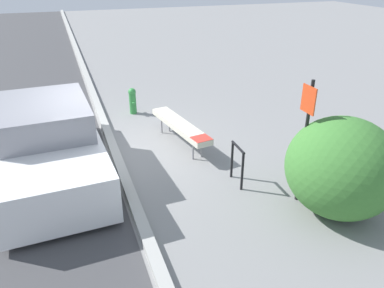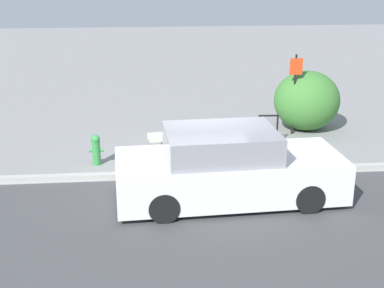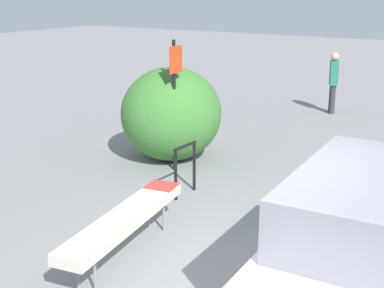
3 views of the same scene
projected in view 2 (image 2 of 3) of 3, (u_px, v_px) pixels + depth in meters
name	position (u px, v px, depth m)	size (l,w,h in m)	color
ground_plane	(200.00, 175.00, 12.45)	(60.00, 60.00, 0.00)	gray
curb	(200.00, 173.00, 12.43)	(60.00, 0.20, 0.13)	#A8A8A3
bench	(194.00, 134.00, 13.80)	(2.40, 0.79, 0.57)	gray
bike_rack	(268.00, 126.00, 14.45)	(0.55, 0.07, 0.83)	black
sign_post	(295.00, 87.00, 15.00)	(0.36, 0.08, 2.30)	black
fire_hydrant	(96.00, 149.00, 12.99)	(0.36, 0.22, 0.77)	#338C3F
shrub_hedge	(307.00, 101.00, 15.62)	(1.92, 1.86, 1.74)	#3D7A33
parked_car_near	(227.00, 169.00, 11.01)	(4.73, 2.11, 1.52)	black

